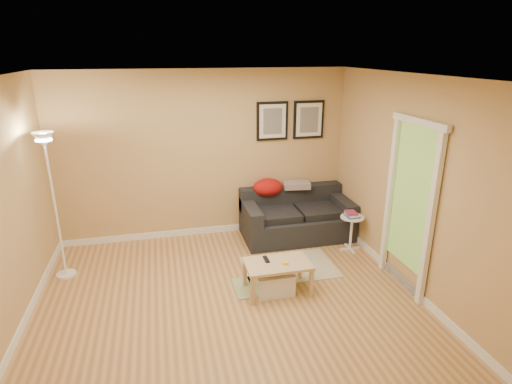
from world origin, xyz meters
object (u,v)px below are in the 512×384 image
at_px(sofa, 297,215).
at_px(coffee_table, 277,277).
at_px(side_table, 351,233).
at_px(floor_lamp, 56,211).
at_px(storage_bin, 274,282).
at_px(book_stack, 352,214).

xyz_separation_m(sofa, coffee_table, (-0.75, -1.47, -0.18)).
bearing_deg(coffee_table, side_table, 41.79).
xyz_separation_m(coffee_table, floor_lamp, (-2.63, 1.02, 0.72)).
distance_m(sofa, side_table, 0.90).
distance_m(storage_bin, floor_lamp, 2.89).
bearing_deg(sofa, coffee_table, -117.01).
bearing_deg(book_stack, storage_bin, -163.23).
xyz_separation_m(coffee_table, side_table, (1.39, 0.84, 0.07)).
distance_m(sofa, coffee_table, 1.66).
bearing_deg(book_stack, coffee_table, -163.11).
relative_size(side_table, book_stack, 2.35).
distance_m(book_stack, floor_lamp, 4.03).
xyz_separation_m(coffee_table, storage_bin, (-0.05, -0.02, -0.05)).
bearing_deg(floor_lamp, book_stack, -2.34).
bearing_deg(sofa, side_table, -44.39).
height_order(coffee_table, storage_bin, coffee_table).
bearing_deg(storage_bin, book_stack, 31.65).
height_order(sofa, floor_lamp, floor_lamp).
bearing_deg(side_table, storage_bin, -148.90).
relative_size(sofa, coffee_table, 2.15).
distance_m(storage_bin, side_table, 1.68).
bearing_deg(sofa, floor_lamp, -172.43).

